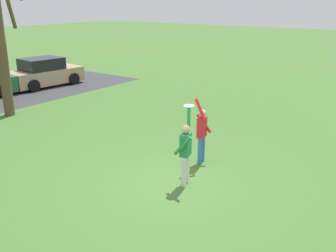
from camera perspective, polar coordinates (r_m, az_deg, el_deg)
The scene contains 6 objects.
ground_plane at distance 10.43m, azimuth 0.95°, elevation -8.39°, with size 120.00×120.00×0.00m, color #426B2D.
person_catcher at distance 9.97m, azimuth 2.62°, elevation -3.49°, with size 0.58×0.48×2.08m.
person_defender at distance 11.34m, azimuth 5.02°, elevation -0.83°, with size 0.61×0.54×2.04m.
frisbee_disc at distance 9.83m, azimuth 3.12°, elevation 2.99°, with size 0.26×0.26×0.02m, color white.
parked_car_tan at distance 22.96m, azimuth -17.84°, elevation 7.46°, with size 4.25×2.34×1.59m.
bare_tree_tall at distance 17.16m, azimuth -23.58°, elevation 12.73°, with size 2.01×2.36×6.98m.
Camera 1 is at (-7.65, -5.33, 4.67)m, focal length 41.18 mm.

